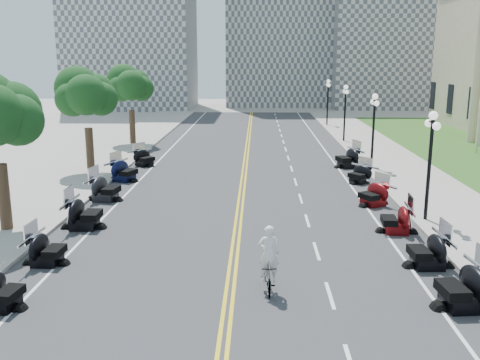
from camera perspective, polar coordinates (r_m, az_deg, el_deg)
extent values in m
plane|color=gray|center=(21.16, -0.56, -7.51)|extent=(160.00, 160.00, 0.00)
cube|color=#333335|center=(30.73, 0.24, -1.00)|extent=(16.00, 90.00, 0.01)
cube|color=yellow|center=(30.73, 0.01, -0.99)|extent=(0.12, 90.00, 0.00)
cube|color=yellow|center=(30.72, 0.46, -0.99)|extent=(0.12, 90.00, 0.00)
cube|color=white|center=(31.21, 12.07, -1.06)|extent=(0.12, 90.00, 0.00)
cube|color=white|center=(31.56, -11.46, -0.88)|extent=(0.12, 90.00, 0.00)
cube|color=white|center=(17.60, 9.57, -12.02)|extent=(0.12, 2.00, 0.00)
cube|color=white|center=(21.27, 8.16, -7.50)|extent=(0.12, 2.00, 0.00)
cube|color=white|center=(25.04, 7.19, -4.32)|extent=(0.12, 2.00, 0.00)
cube|color=white|center=(28.87, 6.48, -1.98)|extent=(0.12, 2.00, 0.00)
cube|color=white|center=(32.74, 5.94, -0.19)|extent=(0.12, 2.00, 0.00)
cube|color=white|center=(36.64, 5.52, 1.22)|extent=(0.12, 2.00, 0.00)
cube|color=white|center=(40.56, 5.17, 2.36)|extent=(0.12, 2.00, 0.00)
cube|color=white|center=(44.50, 4.89, 3.29)|extent=(0.12, 2.00, 0.00)
cube|color=white|center=(48.44, 4.65, 4.08)|extent=(0.12, 2.00, 0.00)
cube|color=white|center=(52.39, 4.45, 4.74)|extent=(0.12, 2.00, 0.00)
cube|color=white|center=(56.35, 4.28, 5.32)|extent=(0.12, 2.00, 0.00)
cube|color=white|center=(60.32, 4.12, 5.81)|extent=(0.12, 2.00, 0.00)
cube|color=white|center=(64.29, 3.99, 6.25)|extent=(0.12, 2.00, 0.00)
cube|color=white|center=(68.26, 3.87, 6.64)|extent=(0.12, 2.00, 0.00)
cube|color=white|center=(72.24, 3.77, 6.98)|extent=(0.12, 2.00, 0.00)
cube|color=#9E9991|center=(32.18, 19.28, -0.97)|extent=(5.00, 90.00, 0.15)
cube|color=#9E9991|center=(32.73, -18.47, -0.69)|extent=(5.00, 90.00, 0.15)
cube|color=gray|center=(84.16, -11.54, 16.44)|extent=(18.00, 14.00, 26.00)
cube|color=gray|center=(88.21, 4.12, 17.78)|extent=(16.00, 12.00, 30.00)
cube|color=gray|center=(87.49, 16.43, 14.72)|extent=(20.00, 14.00, 22.00)
imported|color=#A51414|center=(17.47, 3.04, -10.32)|extent=(0.53, 1.65, 0.98)
imported|color=white|center=(16.96, 3.10, -5.86)|extent=(0.69, 0.45, 1.89)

